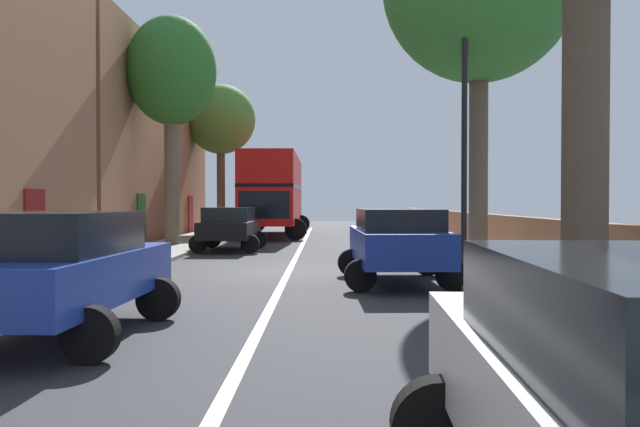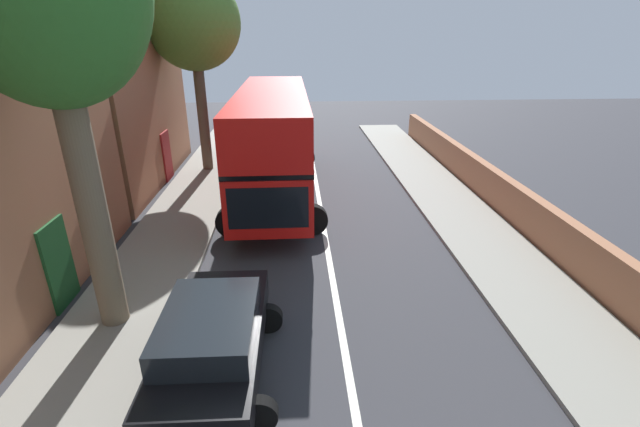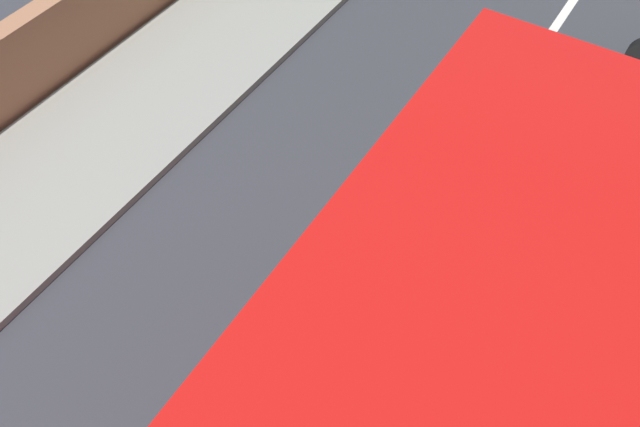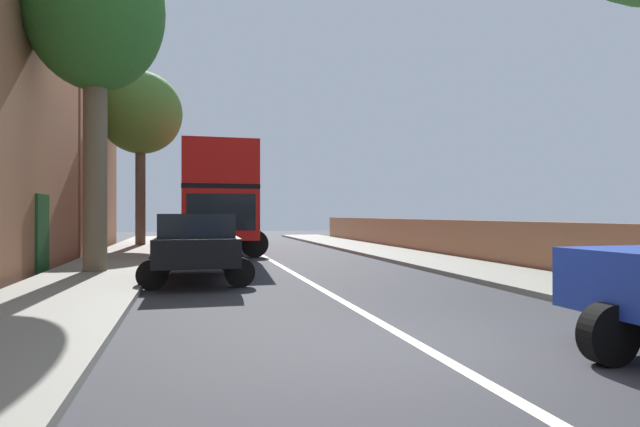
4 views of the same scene
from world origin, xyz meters
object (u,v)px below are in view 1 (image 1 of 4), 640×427
(parked_car_blue_left_0, at_px, (61,267))
(street_tree_left_2, at_px, (172,74))
(street_tree_left_0, at_px, (221,120))
(parked_car_black_left_1, at_px, (230,226))
(double_decker_bus, at_px, (274,190))
(parked_car_blue_right_2, at_px, (397,240))
(lamppost_right, at_px, (464,118))

(parked_car_blue_left_0, bearing_deg, street_tree_left_2, 98.50)
(street_tree_left_0, bearing_deg, parked_car_black_left_1, -79.58)
(double_decker_bus, height_order, street_tree_left_2, street_tree_left_2)
(double_decker_bus, distance_m, parked_car_blue_left_0, 24.97)
(parked_car_blue_right_2, xyz_separation_m, lamppost_right, (1.80, 1.63, 2.87))
(parked_car_blue_right_2, distance_m, lamppost_right, 3.76)
(parked_car_black_left_1, height_order, lamppost_right, lamppost_right)
(street_tree_left_0, distance_m, street_tree_left_2, 11.63)
(parked_car_blue_left_0, bearing_deg, double_decker_bus, 88.16)
(parked_car_blue_left_0, bearing_deg, parked_car_black_left_1, 90.00)
(street_tree_left_0, relative_size, lamppost_right, 1.31)
(parked_car_blue_left_0, height_order, street_tree_left_2, street_tree_left_2)
(parked_car_blue_left_0, bearing_deg, lamppost_right, 47.31)
(parked_car_blue_left_0, xyz_separation_m, lamppost_right, (6.80, 7.37, 2.87))
(street_tree_left_0, relative_size, street_tree_left_2, 0.94)
(street_tree_left_0, bearing_deg, street_tree_left_2, -90.20)
(parked_car_blue_right_2, bearing_deg, street_tree_left_0, 108.25)
(parked_car_blue_left_0, relative_size, parked_car_blue_right_2, 0.96)
(street_tree_left_0, xyz_separation_m, lamppost_right, (9.27, -21.03, -2.56))
(parked_car_black_left_1, bearing_deg, street_tree_left_0, 100.42)
(parked_car_blue_left_0, xyz_separation_m, parked_car_black_left_1, (0.00, 14.97, -0.04))
(parked_car_blue_left_0, distance_m, street_tree_left_0, 29.02)
(double_decker_bus, distance_m, street_tree_left_2, 9.81)
(lamppost_right, bearing_deg, parked_car_black_left_1, 131.82)
(street_tree_left_2, xyz_separation_m, lamppost_right, (9.31, -9.40, -2.90))
(lamppost_right, bearing_deg, double_decker_bus, 108.88)
(double_decker_bus, height_order, parked_car_black_left_1, double_decker_bus)
(double_decker_bus, relative_size, street_tree_left_2, 1.25)
(parked_car_black_left_1, relative_size, lamppost_right, 0.66)
(parked_car_blue_left_0, height_order, street_tree_left_0, street_tree_left_0)
(double_decker_bus, height_order, parked_car_blue_right_2, double_decker_bus)
(lamppost_right, bearing_deg, parked_car_blue_right_2, -137.86)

